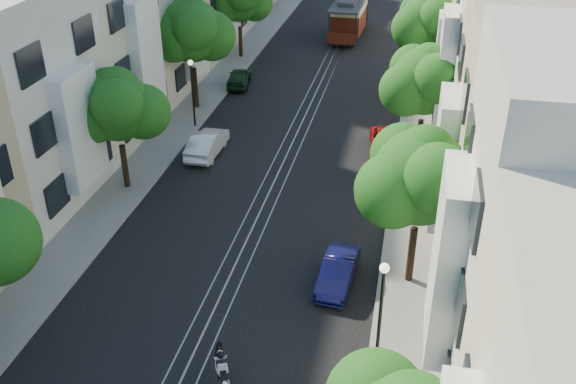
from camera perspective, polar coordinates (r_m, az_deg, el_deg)
The scene contains 23 objects.
ground at distance 43.97m, azimuth 2.19°, elevation 8.18°, with size 200.00×200.00×0.00m, color black.
sidewalk_east at distance 43.45m, azimuth 11.74°, elevation 7.39°, with size 2.50×80.00×0.12m, color gray.
sidewalk_west at distance 45.60m, azimuth -6.93°, elevation 8.86°, with size 2.50×80.00×0.12m, color gray.
rail_left at distance 44.05m, azimuth 1.48°, elevation 8.25°, with size 0.06×80.00×0.02m, color gray.
rail_slot at distance 43.96m, azimuth 2.19°, elevation 8.19°, with size 0.06×80.00×0.02m, color gray.
rail_right at distance 43.88m, azimuth 2.91°, elevation 8.14°, with size 0.06×80.00×0.02m, color gray.
lane_line at distance 43.97m, azimuth 2.19°, elevation 8.18°, with size 0.08×80.00×0.01m, color tan.
townhouses_east at distance 42.08m, azimuth 18.90°, elevation 13.11°, with size 7.75×72.00×12.00m.
townhouses_west at distance 45.69m, azimuth -13.07°, elevation 14.98°, with size 7.75×72.00×11.76m.
tree_e_b at distance 24.18m, azimuth 11.80°, elevation 1.12°, with size 4.93×4.08×6.68m.
tree_e_c at distance 34.34m, azimuth 12.20°, elevation 9.49°, with size 4.84×3.99×6.52m.
tree_e_d at distance 44.80m, azimuth 12.48°, elevation 14.49°, with size 5.01×4.16×6.85m.
tree_w_b at distance 31.94m, azimuth -14.91°, elevation 7.24°, with size 4.72×3.87×6.27m.
tree_w_c at distance 41.31m, azimuth -8.51°, elevation 13.89°, with size 5.13×4.28×7.09m.
tree_w_d at distance 51.58m, azimuth -4.32°, elevation 16.69°, with size 4.84×3.99×6.52m.
lamp_east at distance 21.03m, azimuth 8.31°, elevation -9.51°, with size 0.32×0.32×4.16m.
lamp_west at distance 39.04m, azimuth -8.54°, elevation 9.53°, with size 0.32×0.32×4.16m.
sportbike_rider at distance 21.82m, azimuth -5.93°, elevation -15.23°, with size 0.83×1.77×1.30m.
cable_car at distance 58.31m, azimuth 5.45°, elevation 15.36°, with size 2.80×8.17×3.11m.
parked_car_e_mid at distance 25.89m, azimuth 4.46°, elevation -7.09°, with size 1.22×3.51×1.16m, color #0B0C39.
parked_car_e_far at distance 36.91m, azimuth 8.65°, elevation 4.42°, with size 1.76×3.81×1.06m, color maroon.
parked_car_w_mid at distance 36.30m, azimuth -7.21°, elevation 4.32°, with size 1.41×4.06×1.34m, color white.
parked_car_w_far at distance 46.43m, azimuth -4.37°, elevation 10.13°, with size 1.50×3.73×1.27m, color black.
Camera 1 is at (6.62, -12.42, 15.98)m, focal length 40.00 mm.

